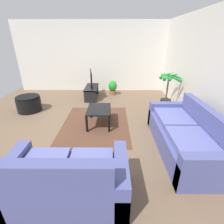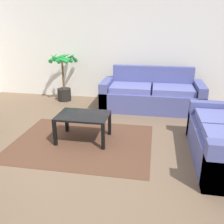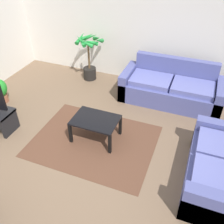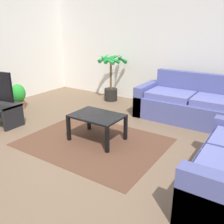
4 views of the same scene
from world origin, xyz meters
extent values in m
plane|color=brown|center=(0.00, 0.00, 0.00)|extent=(6.60, 6.60, 0.00)
cube|color=silver|center=(0.00, 3.00, 1.35)|extent=(6.00, 0.06, 2.70)
cube|color=#4C518C|center=(1.16, 2.25, 0.21)|extent=(2.17, 0.90, 0.42)
cube|color=#4C518C|center=(1.16, 2.62, 0.66)|extent=(1.81, 0.16, 0.48)
cube|color=#4C518C|center=(0.16, 2.25, 0.31)|extent=(0.18, 0.90, 0.62)
cube|color=#4C518C|center=(2.15, 2.25, 0.31)|extent=(0.18, 0.90, 0.62)
cube|color=#5D63A4|center=(0.71, 2.20, 0.48)|extent=(0.86, 0.66, 0.12)
cube|color=#5D63A4|center=(1.61, 2.20, 0.48)|extent=(0.86, 0.66, 0.12)
cube|color=#4C518C|center=(2.25, 0.99, 0.31)|extent=(0.90, 0.18, 0.62)
cube|color=#5D63A4|center=(2.20, 0.58, 0.48)|extent=(0.66, 0.60, 0.12)
cube|color=black|center=(0.12, 0.53, 0.42)|extent=(0.81, 0.58, 0.03)
cube|color=black|center=(-0.26, 0.26, 0.20)|extent=(0.05, 0.05, 0.41)
cube|color=black|center=(0.50, 0.26, 0.20)|extent=(0.05, 0.05, 0.41)
cube|color=black|center=(-0.26, 0.79, 0.20)|extent=(0.05, 0.05, 0.41)
cube|color=black|center=(0.50, 0.79, 0.20)|extent=(0.05, 0.05, 0.41)
cube|color=#513323|center=(0.12, 0.43, 0.00)|extent=(2.20, 1.70, 0.01)
cylinder|color=black|center=(-0.96, 2.55, 0.15)|extent=(0.32, 0.32, 0.30)
cylinder|color=brown|center=(-0.96, 2.55, 0.65)|extent=(0.05, 0.05, 0.70)
cone|color=#1F8B37|center=(-0.69, 2.58, 1.05)|extent=(0.16, 0.55, 0.29)
cone|color=#1F8B37|center=(-0.79, 2.70, 1.05)|extent=(0.38, 0.41, 0.26)
cone|color=#1F8B37|center=(-0.98, 2.73, 1.05)|extent=(0.38, 0.14, 0.22)
cone|color=#1F8B37|center=(-1.06, 2.70, 1.05)|extent=(0.36, 0.29, 0.22)
cone|color=#1F8B37|center=(-1.16, 2.56, 1.05)|extent=(0.13, 0.42, 0.24)
cone|color=#1F8B37|center=(-1.07, 2.40, 1.05)|extent=(0.36, 0.30, 0.23)
cone|color=#1F8B37|center=(-0.94, 2.34, 1.05)|extent=(0.43, 0.14, 0.24)
cone|color=#1F8B37|center=(-0.84, 2.41, 1.05)|extent=(0.35, 0.34, 0.23)
camera|label=1|loc=(3.92, 0.88, 2.06)|focal=26.34mm
camera|label=2|loc=(1.21, -2.97, 1.81)|focal=39.34mm
camera|label=3|loc=(1.66, -2.62, 3.20)|focal=40.27mm
camera|label=4|loc=(2.37, -2.43, 1.80)|focal=39.63mm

